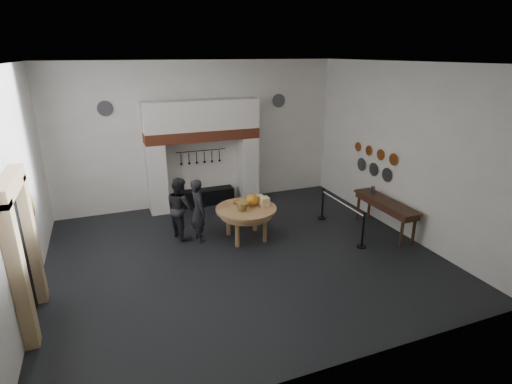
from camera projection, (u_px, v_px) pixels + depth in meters
name	position (u px, v px, depth m)	size (l,w,h in m)	color
floor	(243.00, 255.00, 9.80)	(9.00, 8.00, 0.02)	black
ceiling	(240.00, 63.00, 8.31)	(9.00, 8.00, 0.02)	silver
wall_back	(200.00, 135.00, 12.58)	(9.00, 0.02, 4.50)	white
wall_front	(336.00, 240.00, 5.54)	(9.00, 0.02, 4.50)	white
wall_left	(16.00, 190.00, 7.52)	(0.02, 8.00, 4.50)	white
wall_right	(401.00, 150.00, 10.60)	(0.02, 8.00, 4.50)	white
chimney_pier_left	(157.00, 178.00, 12.15)	(0.55, 0.70, 2.15)	silver
chimney_pier_right	(248.00, 169.00, 13.16)	(0.55, 0.70, 2.15)	silver
hearth_brick_band	(202.00, 135.00, 12.25)	(3.50, 0.72, 0.32)	#9E442B
chimney_hood	(201.00, 115.00, 12.05)	(3.50, 0.70, 0.90)	silver
iron_range	(205.00, 197.00, 12.99)	(1.90, 0.45, 0.50)	black
utensil_rail	(201.00, 151.00, 12.67)	(0.02, 0.02, 1.60)	black
door_recess	(20.00, 261.00, 6.98)	(0.04, 1.10, 2.50)	black
door_jamb_near	(19.00, 278.00, 6.38)	(0.22, 0.30, 2.60)	tan
door_jamb_far	(31.00, 241.00, 7.61)	(0.22, 0.30, 2.60)	tan
door_lintel	(10.00, 185.00, 6.55)	(0.22, 1.70, 0.30)	tan
wall_plaque	(31.00, 207.00, 8.46)	(0.05, 0.34, 0.44)	gold
work_table	(246.00, 209.00, 10.41)	(1.60, 1.60, 0.07)	tan
pumpkin	(252.00, 200.00, 10.51)	(0.36, 0.36, 0.31)	orange
cheese_block_big	(265.00, 202.00, 10.49)	(0.22, 0.22, 0.24)	#F2DA90
cheese_block_small	(260.00, 199.00, 10.75)	(0.18, 0.18, 0.20)	#DCDC83
wicker_basket	(243.00, 207.00, 10.18)	(0.32, 0.32, 0.22)	olive
bread_loaf	(238.00, 201.00, 10.65)	(0.31, 0.18, 0.13)	olive
visitor_near	(199.00, 210.00, 10.32)	(0.61, 0.40, 1.68)	black
visitor_far	(180.00, 208.00, 10.54)	(0.80, 0.63, 1.65)	black
side_table	(386.00, 202.00, 10.82)	(0.55, 2.20, 0.06)	#3C2016
pewter_jug	(373.00, 190.00, 11.30)	(0.12, 0.12, 0.22)	#525257
copper_pan_a	(394.00, 159.00, 10.86)	(0.34, 0.34, 0.03)	#C6662D
copper_pan_b	(381.00, 155.00, 11.34)	(0.32, 0.32, 0.03)	#C6662D
copper_pan_c	(369.00, 151.00, 11.82)	(0.30, 0.30, 0.03)	#C6662D
copper_pan_d	(358.00, 147.00, 12.31)	(0.28, 0.28, 0.03)	#C6662D
pewter_plate_left	(387.00, 175.00, 11.20)	(0.40, 0.40, 0.03)	#4C4C51
pewter_plate_mid	(374.00, 169.00, 11.73)	(0.40, 0.40, 0.03)	#4C4C51
pewter_plate_right	(362.00, 164.00, 12.25)	(0.40, 0.40, 0.03)	#4C4C51
pewter_plate_back_left	(105.00, 108.00, 11.30)	(0.44, 0.44, 0.03)	#4C4C51
pewter_plate_back_right	(279.00, 101.00, 13.15)	(0.44, 0.44, 0.03)	#4C4C51
barrier_post_near	(363.00, 231.00, 10.05)	(0.05, 0.05, 0.90)	black
barrier_post_far	(323.00, 204.00, 11.81)	(0.05, 0.05, 0.90)	black
barrier_rope	(342.00, 203.00, 10.80)	(0.04, 0.04, 2.00)	silver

